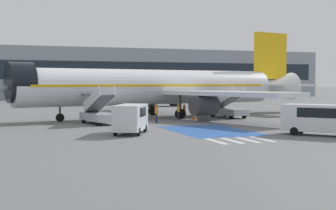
% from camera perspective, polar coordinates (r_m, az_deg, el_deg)
% --- Properties ---
extents(ground_plane, '(600.00, 600.00, 0.00)m').
position_cam_1_polar(ground_plane, '(54.58, -1.30, -1.46)').
color(ground_plane, slate).
extents(apron_leadline_yellow, '(73.85, 16.54, 0.01)m').
position_cam_1_polar(apron_leadline_yellow, '(53.53, -1.70, -1.53)').
color(apron_leadline_yellow, gold).
rests_on(apron_leadline_yellow, ground_plane).
extents(apron_stand_patch_blue, '(6.10, 9.77, 0.01)m').
position_cam_1_polar(apron_stand_patch_blue, '(38.98, 5.01, -3.13)').
color(apron_stand_patch_blue, '#2856A8').
rests_on(apron_stand_patch_blue, ground_plane).
extents(apron_walkway_bar_0, '(0.44, 3.60, 0.01)m').
position_cam_1_polar(apron_walkway_bar_0, '(32.07, 5.79, -4.40)').
color(apron_walkway_bar_0, silver).
rests_on(apron_walkway_bar_0, ground_plane).
extents(apron_walkway_bar_1, '(0.44, 3.60, 0.01)m').
position_cam_1_polar(apron_walkway_bar_1, '(32.59, 7.71, -4.30)').
color(apron_walkway_bar_1, silver).
rests_on(apron_walkway_bar_1, ground_plane).
extents(apron_walkway_bar_2, '(0.44, 3.60, 0.01)m').
position_cam_1_polar(apron_walkway_bar_2, '(33.13, 9.58, -4.19)').
color(apron_walkway_bar_2, silver).
rests_on(apron_walkway_bar_2, ground_plane).
extents(apron_walkway_bar_3, '(0.44, 3.60, 0.01)m').
position_cam_1_polar(apron_walkway_bar_3, '(33.72, 11.38, -4.09)').
color(apron_walkway_bar_3, silver).
rests_on(apron_walkway_bar_3, ground_plane).
extents(airliner, '(41.74, 34.55, 10.64)m').
position_cam_1_polar(airliner, '(53.71, -1.10, 2.19)').
color(airliner, silver).
rests_on(airliner, ground_plane).
extents(boarding_stairs_forward, '(3.19, 5.52, 3.71)m').
position_cam_1_polar(boarding_stairs_forward, '(45.57, -8.42, -1.11)').
color(boarding_stairs_forward, '#ADB2BA').
rests_on(boarding_stairs_forward, ground_plane).
extents(boarding_stairs_aft, '(3.19, 5.52, 3.63)m').
position_cam_1_polar(boarding_stairs_aft, '(53.69, 7.32, -0.54)').
color(boarding_stairs_aft, '#ADB2BA').
rests_on(boarding_stairs_aft, ground_plane).
extents(fuel_tanker, '(9.10, 3.06, 3.41)m').
position_cam_1_polar(fuel_tanker, '(78.67, -1.60, 1.07)').
color(fuel_tanker, '#38383D').
rests_on(fuel_tanker, ground_plane).
extents(service_van_0, '(3.72, 4.90, 2.27)m').
position_cam_1_polar(service_van_0, '(36.41, -4.57, -1.41)').
color(service_van_0, silver).
rests_on(service_van_0, ground_plane).
extents(service_van_1, '(5.13, 5.52, 2.33)m').
position_cam_1_polar(service_van_1, '(36.98, 18.11, -1.42)').
color(service_van_1, silver).
rests_on(service_van_1, ground_plane).
extents(ground_crew_0, '(0.27, 0.45, 1.88)m').
position_cam_1_polar(ground_crew_0, '(45.95, -1.43, -0.87)').
color(ground_crew_0, '#191E38').
rests_on(ground_crew_0, ground_plane).
extents(ground_crew_1, '(0.30, 0.46, 1.71)m').
position_cam_1_polar(ground_crew_1, '(50.47, 1.26, -0.68)').
color(ground_crew_1, '#2D2D33').
rests_on(ground_crew_1, ground_plane).
extents(ground_crew_2, '(0.30, 0.46, 1.60)m').
position_cam_1_polar(ground_crew_2, '(52.17, 1.99, -0.65)').
color(ground_crew_2, '#2D2D33').
rests_on(ground_crew_2, ground_plane).
extents(traffic_cone_0, '(0.55, 0.55, 0.61)m').
position_cam_1_polar(traffic_cone_0, '(50.72, 3.24, -1.43)').
color(traffic_cone_0, orange).
rests_on(traffic_cone_0, ground_plane).
extents(terminal_building, '(121.43, 12.10, 12.95)m').
position_cam_1_polar(terminal_building, '(125.35, -7.29, 3.84)').
color(terminal_building, '#89939E').
rests_on(terminal_building, ground_plane).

